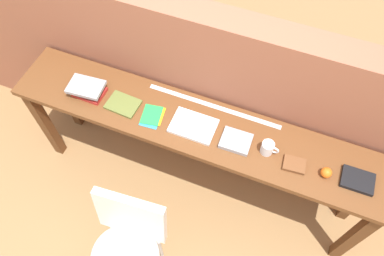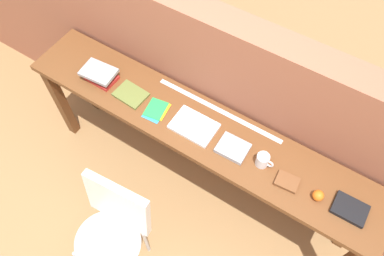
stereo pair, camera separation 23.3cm
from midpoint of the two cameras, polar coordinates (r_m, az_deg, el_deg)
The scene contains 14 objects.
ground_plane at distance 3.06m, azimuth -4.02°, elevation -12.91°, with size 40.00×40.00×0.00m, color #9E7547.
brick_wall_back at distance 2.67m, azimuth 0.61°, elevation 4.60°, with size 6.00×0.20×1.48m, color #9E5B42.
sideboard at distance 2.49m, azimuth -2.25°, elevation -1.25°, with size 2.50×0.44×0.88m.
chair_white_moulded at distance 2.49m, azimuth -12.61°, elevation -16.97°, with size 0.48×0.49×0.89m.
book_stack_leftmost at distance 2.61m, azimuth -18.19°, elevation 5.51°, with size 0.24×0.18×0.08m.
magazine_cycling at distance 2.51m, azimuth -13.10°, elevation 3.32°, with size 0.21×0.15×0.02m, color olive.
pamphlet_pile_colourful at distance 2.43m, azimuth -8.78°, elevation 1.61°, with size 0.15×0.18×0.01m.
book_open_centre at distance 2.35m, azimuth -2.71°, elevation 0.14°, with size 0.28×0.20×0.02m, color white.
book_grey_hardcover at distance 2.29m, azimuth 3.84°, elevation -2.24°, with size 0.18×0.15×0.03m, color #9E9EA3.
mug at distance 2.26m, azimuth 8.60°, elevation -3.27°, with size 0.11×0.08×0.09m.
leather_journal_brown at distance 2.27m, azimuth 12.52°, elevation -5.71°, with size 0.13×0.10×0.02m, color brown.
sports_ball_small at distance 2.27m, azimuth 17.06°, elevation -6.77°, with size 0.06×0.06×0.06m, color orange.
book_repair_rightmost at distance 2.33m, azimuth 21.34°, elevation -7.67°, with size 0.19×0.14×0.03m, color black.
ruler_metal_back_edge at distance 2.45m, azimuth 0.59°, elevation 3.14°, with size 0.91×0.03×0.00m, color silver.
Camera 1 is at (0.46, -0.90, 2.88)m, focal length 35.00 mm.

